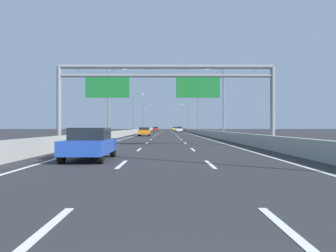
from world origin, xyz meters
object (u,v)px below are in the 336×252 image
Objects in this scene: yellow_car at (175,129)px; blue_car at (90,143)px; streetlamp_left_distant at (144,115)px; orange_car at (144,132)px; red_car at (155,129)px; sign_gantry at (163,84)px; streetlamp_left_far at (135,111)px; streetlamp_right_distant at (188,115)px; streetlamp_left_mid at (110,98)px; streetlamp_right_far at (197,111)px; white_car at (179,129)px; streetlamp_right_mid at (222,98)px.

blue_car reaches higher than yellow_car.
orange_car is at bearing -86.36° from streetlamp_left_distant.
orange_car is (0.05, -62.10, -0.04)m from red_car.
sign_gantry is 55.49m from streetlamp_left_far.
streetlamp_right_distant is (14.93, 0.00, 0.00)m from streetlamp_left_distant.
blue_car is at bearing -82.48° from streetlamp_left_mid.
orange_car is at bearing -95.13° from yellow_car.
streetlamp_left_far and streetlamp_right_distant have the same top height.
red_car is at bearing 84.06° from streetlamp_left_far.
streetlamp_right_far is 66.86m from blue_car.
sign_gantry is 3.87× the size of blue_car.
white_car reaches higher than orange_car.
streetlamp_left_mid is 1.00× the size of streetlamp_right_far.
streetlamp_right_mid reaches higher than white_car.
streetlamp_left_far is (0.00, 35.86, 0.00)m from streetlamp_left_mid.
streetlamp_right_far is at bearing 82.03° from sign_gantry.
blue_car is at bearing -95.10° from white_car.
streetlamp_right_distant is at bearing -5.18° from red_car.
yellow_car is (7.00, 15.28, -0.04)m from red_car.
streetlamp_left_distant is 23.69m from white_car.
yellow_car is at bearing 86.66° from blue_car.
streetlamp_right_mid is 88.23m from yellow_car.
streetlamp_left_mid is 2.25× the size of orange_car.
streetlamp_left_distant is at bearing -123.63° from yellow_car.
streetlamp_left_mid is 72.97m from red_car.
streetlamp_left_far reaches higher than orange_car.
streetlamp_right_distant is (0.00, 35.86, 0.00)m from streetlamp_right_far.
streetlamp_left_distant reaches higher than orange_car.
streetlamp_right_far is 2.18× the size of white_car.
streetlamp_right_mid and streetlamp_right_distant have the same top height.
streetlamp_right_mid is at bearing -90.00° from streetlamp_right_distant.
streetlamp_right_mid is 2.10× the size of yellow_car.
red_car reaches higher than orange_car.
streetlamp_left_far is 2.17× the size of blue_car.
streetlamp_left_distant is 6.09m from red_car.
yellow_car is (-4.10, 16.29, -4.66)m from streetlamp_right_distant.
streetlamp_right_distant is 2.10× the size of yellow_car.
streetlamp_right_far is at bearing -85.51° from yellow_car.
red_car is at bearing 92.12° from sign_gantry.
streetlamp_left_mid is at bearing 180.00° from streetlamp_right_mid.
white_car is at bearing 103.50° from streetlamp_right_far.
streetlamp_left_distant is at bearing 90.00° from streetlamp_left_mid.
streetlamp_left_mid and streetlamp_left_far have the same top height.
streetlamp_right_far is 1.00× the size of streetlamp_right_distant.
white_car is at bearing 94.14° from streetlamp_right_mid.
streetlamp_left_distant is 2.20× the size of red_car.
sign_gantry is 107.30m from yellow_car.
blue_car is at bearing -106.92° from sign_gantry.
streetlamp_left_far is 14.93m from streetlamp_right_far.
sign_gantry is 3.75× the size of yellow_car.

